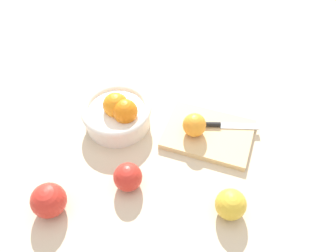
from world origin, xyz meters
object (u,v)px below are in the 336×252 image
object	(u,v)px
cutting_board	(208,134)
apple_front_left	(128,177)
orange_on_board	(194,125)
apple_front_right	(231,204)
knife	(224,125)
bowl	(118,113)
apple_front_left_2	(49,200)

from	to	relation	value
cutting_board	apple_front_left	world-z (taller)	apple_front_left
orange_on_board	apple_front_right	world-z (taller)	orange_on_board
knife	apple_front_right	distance (m)	0.25
bowl	apple_front_left_2	xyz separation A→B (m)	(-0.08, -0.29, -0.00)
apple_front_right	apple_front_left_2	world-z (taller)	apple_front_left_2
orange_on_board	knife	bearing A→B (deg)	27.18
knife	apple_front_right	bearing A→B (deg)	-80.74
bowl	apple_front_left_2	distance (m)	0.30
apple_front_right	knife	bearing A→B (deg)	99.26
cutting_board	apple_front_left	size ratio (longest dim) A/B	3.33
apple_front_left	orange_on_board	bearing A→B (deg)	54.53
cutting_board	knife	bearing A→B (deg)	37.92
bowl	orange_on_board	xyz separation A→B (m)	(0.22, -0.00, 0.01)
apple_front_right	apple_front_left_2	xyz separation A→B (m)	(-0.41, -0.08, 0.00)
apple_front_left_2	orange_on_board	bearing A→B (deg)	44.65
apple_front_right	bowl	bearing A→B (deg)	148.27
bowl	knife	xyz separation A→B (m)	(0.30, 0.04, -0.02)
cutting_board	orange_on_board	distance (m)	0.06
knife	orange_on_board	bearing A→B (deg)	-152.82
orange_on_board	apple_front_left	bearing A→B (deg)	-125.47
bowl	apple_front_left_2	world-z (taller)	bowl
bowl	orange_on_board	bearing A→B (deg)	-0.39
knife	bowl	bearing A→B (deg)	-172.43
apple_front_left	apple_front_right	xyz separation A→B (m)	(0.25, -0.02, 0.00)
apple_front_left	apple_front_left_2	world-z (taller)	apple_front_left_2
orange_on_board	apple_front_right	xyz separation A→B (m)	(0.12, -0.21, -0.01)
cutting_board	apple_front_left	xyz separation A→B (m)	(-0.17, -0.20, 0.03)
knife	apple_front_left	xyz separation A→B (m)	(-0.21, -0.23, 0.01)
orange_on_board	apple_front_left	world-z (taller)	orange_on_board
apple_front_left	apple_front_left_2	distance (m)	0.19
bowl	orange_on_board	world-z (taller)	bowl
cutting_board	apple_front_left_2	world-z (taller)	apple_front_left_2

